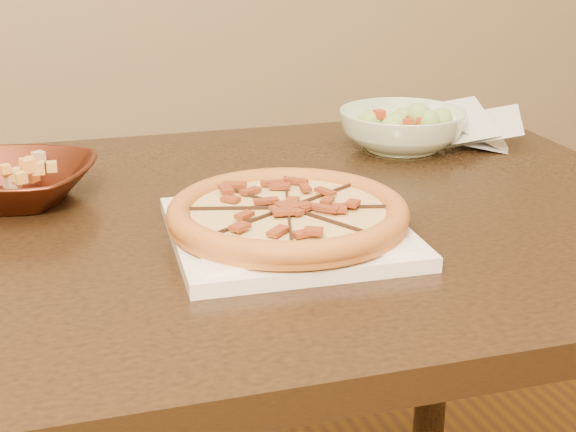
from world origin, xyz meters
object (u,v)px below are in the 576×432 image
pizza (288,213)px  dining_table (193,287)px  bronze_bowl (14,183)px  plate (288,231)px  salad_bowl (402,130)px

pizza → dining_table: bearing=128.4°
dining_table → bronze_bowl: (-0.22, 0.14, 0.13)m
pizza → bronze_bowl: 0.41m
dining_table → plate: (0.10, -0.12, 0.12)m
dining_table → plate: bearing=-51.6°
pizza → salad_bowl: salad_bowl is taller
pizza → plate: bearing=-176.8°
dining_table → pizza: pizza is taller
bronze_bowl → salad_bowl: salad_bowl is taller
dining_table → plate: size_ratio=4.63×
pizza → bronze_bowl: bearing=140.5°
plate → pizza: size_ratio=1.03×
bronze_bowl → pizza: bearing=-39.5°
pizza → salad_bowl: size_ratio=1.39×
dining_table → pizza: 0.21m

